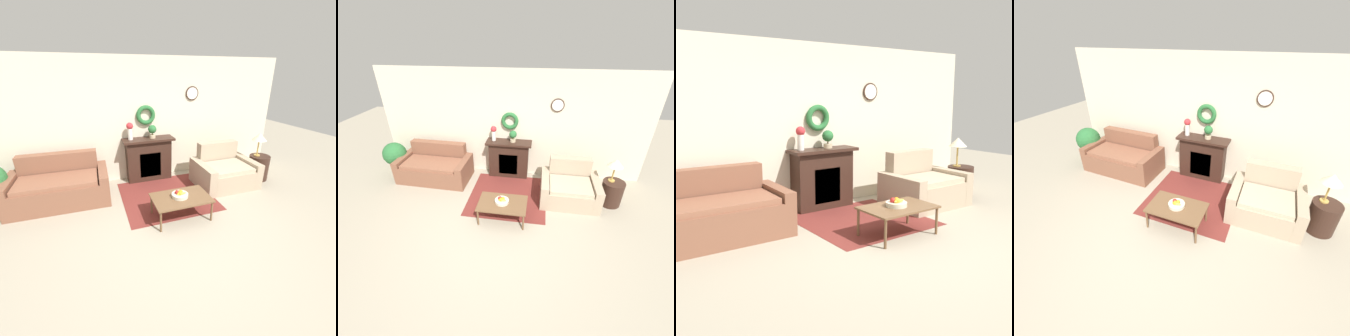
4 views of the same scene
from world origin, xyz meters
The scene contains 13 objects.
ground_plane centered at (0.00, 0.00, 0.00)m, with size 16.00×16.00×0.00m, color #9E937F.
floor_rug centered at (0.12, 1.38, 0.00)m, with size 1.80×1.73×0.01m.
wall_back centered at (0.00, 2.52, 1.35)m, with size 6.80×0.16×2.70m.
fireplace centered at (0.00, 2.31, 0.51)m, with size 1.16×0.41×1.00m.
couch_left centered at (-1.90, 1.88, 0.32)m, with size 1.84×1.00×0.90m.
loveseat_right centered at (1.52, 1.49, 0.31)m, with size 1.29×1.00×0.90m.
coffee_table centered at (0.12, 0.60, 0.36)m, with size 0.99×0.63×0.40m.
fruit_bowl centered at (0.10, 0.62, 0.44)m, with size 0.29×0.29×0.12m.
side_table_by_loveseat centered at (2.45, 1.45, 0.29)m, with size 0.47×0.47×0.58m.
table_lamp centered at (2.39, 1.50, 1.01)m, with size 0.32×0.32×0.53m.
vase_on_mantel_left centered at (-0.39, 2.32, 1.22)m, with size 0.15×0.15×0.38m.
potted_plant_on_mantel centered at (0.10, 2.30, 1.17)m, with size 0.19×0.19×0.30m.
potted_plant_floor_by_couch centered at (-3.03, 1.94, 0.56)m, with size 0.61×0.61×0.90m.
Camera 2 is at (0.73, -2.90, 3.34)m, focal length 24.00 mm.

